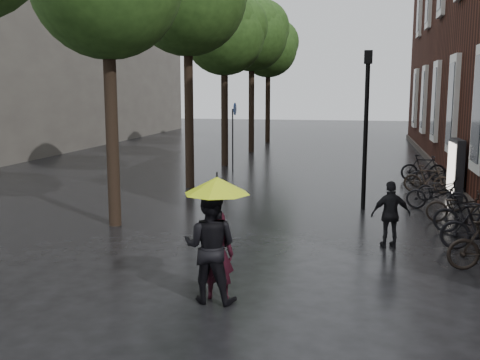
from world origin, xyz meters
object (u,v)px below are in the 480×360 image
(lamp_post, at_px, (366,114))
(person_burgundy, at_px, (217,255))
(ad_lightbox, at_px, (456,169))
(parked_bicycles, at_px, (446,195))
(person_black, at_px, (210,247))
(pedestrian_walking, at_px, (391,214))

(lamp_post, bearing_deg, person_burgundy, -107.09)
(person_burgundy, bearing_deg, lamp_post, -113.90)
(person_burgundy, relative_size, ad_lightbox, 0.79)
(parked_bicycles, xyz_separation_m, lamp_post, (-2.38, -0.28, 2.34))
(person_burgundy, bearing_deg, parked_bicycles, -127.20)
(ad_lightbox, bearing_deg, person_black, -119.95)
(person_black, xyz_separation_m, lamp_post, (2.53, 8.10, 1.87))
(pedestrian_walking, distance_m, parked_bicycles, 4.72)
(person_burgundy, bearing_deg, ad_lightbox, -124.25)
(person_black, xyz_separation_m, parked_bicycles, (4.91, 8.37, -0.47))
(pedestrian_walking, height_order, lamp_post, lamp_post)
(ad_lightbox, bearing_deg, lamp_post, -143.05)
(person_black, relative_size, pedestrian_walking, 1.25)
(ad_lightbox, bearing_deg, parked_bicycles, -107.05)
(person_burgundy, height_order, ad_lightbox, ad_lightbox)
(lamp_post, bearing_deg, pedestrian_walking, -81.89)
(person_burgundy, height_order, lamp_post, lamp_post)
(parked_bicycles, distance_m, lamp_post, 3.35)
(ad_lightbox, bearing_deg, person_burgundy, -119.89)
(person_burgundy, height_order, pedestrian_walking, person_burgundy)
(parked_bicycles, height_order, lamp_post, lamp_post)
(pedestrian_walking, xyz_separation_m, lamp_post, (-0.58, 4.08, 2.06))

